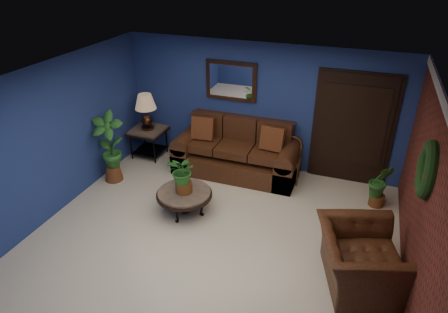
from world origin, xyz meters
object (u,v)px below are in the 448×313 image
(sofa, at_px, (238,154))
(side_chair, at_px, (291,156))
(coffee_table, at_px, (184,194))
(armchair, at_px, (360,260))
(table_lamp, at_px, (146,108))
(end_table, at_px, (148,135))

(sofa, height_order, side_chair, sofa)
(sofa, height_order, coffee_table, sofa)
(armchair, bearing_deg, table_lamp, 45.43)
(table_lamp, height_order, side_chair, table_lamp)
(coffee_table, bearing_deg, end_table, 134.42)
(sofa, bearing_deg, end_table, -178.83)
(side_chair, bearing_deg, table_lamp, 177.65)
(end_table, height_order, side_chair, side_chair)
(table_lamp, bearing_deg, side_chair, 1.21)
(sofa, height_order, end_table, sofa)
(coffee_table, height_order, armchair, armchair)
(side_chair, distance_m, armchair, 2.75)
(coffee_table, height_order, side_chair, side_chair)
(table_lamp, bearing_deg, sofa, 1.17)
(coffee_table, distance_m, table_lamp, 2.39)
(side_chair, height_order, armchair, side_chair)
(sofa, height_order, armchair, sofa)
(coffee_table, bearing_deg, side_chair, 49.18)
(end_table, relative_size, table_lamp, 0.94)
(sofa, distance_m, table_lamp, 2.12)
(sofa, relative_size, armchair, 2.00)
(coffee_table, xyz_separation_m, end_table, (-1.59, 1.62, 0.14))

